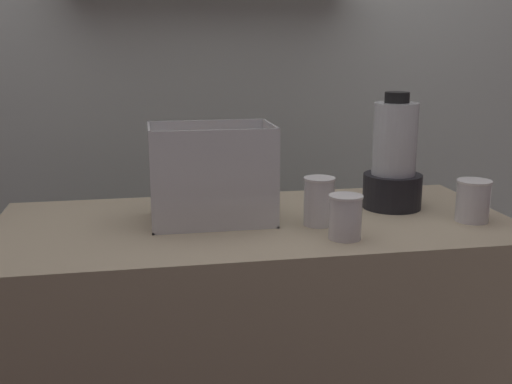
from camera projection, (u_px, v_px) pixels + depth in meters
counter at (256, 369)px, 1.79m from camera, size 1.40×0.64×0.90m
back_wall_unit at (219, 73)px, 2.33m from camera, size 2.60×0.24×2.50m
carrot_display_bin at (213, 191)px, 1.66m from camera, size 0.33×0.21×0.26m
blender_pitcher at (394, 162)px, 1.78m from camera, size 0.17×0.17×0.34m
juice_cup_beet_far_left at (319, 203)px, 1.63m from camera, size 0.08×0.08×0.13m
juice_cup_pomegranate_left at (345, 219)px, 1.51m from camera, size 0.08×0.08×0.11m
juice_cup_pomegranate_middle at (473, 204)px, 1.66m from camera, size 0.09×0.09×0.11m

